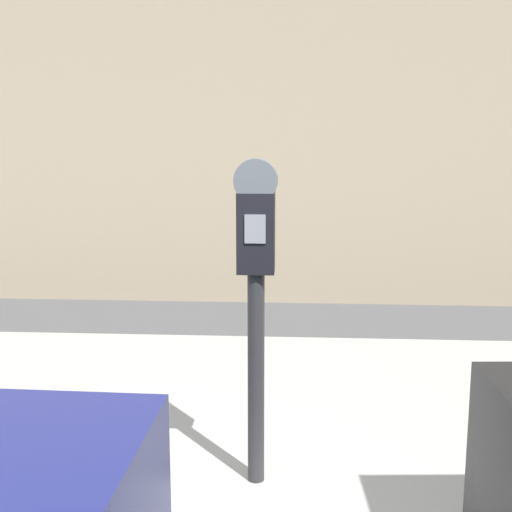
% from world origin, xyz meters
% --- Properties ---
extents(sidewalk, '(24.00, 2.80, 0.14)m').
position_xyz_m(sidewalk, '(0.00, 2.20, 0.07)').
color(sidewalk, '#ADAAA3').
rests_on(sidewalk, ground_plane).
extents(building_facade, '(24.00, 0.30, 5.75)m').
position_xyz_m(building_facade, '(0.00, 5.33, 2.88)').
color(building_facade, tan).
rests_on(building_facade, ground_plane).
extents(parking_meter, '(0.19, 0.13, 1.51)m').
position_xyz_m(parking_meter, '(0.49, 1.34, 1.13)').
color(parking_meter, '#2D2D30').
rests_on(parking_meter, sidewalk).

